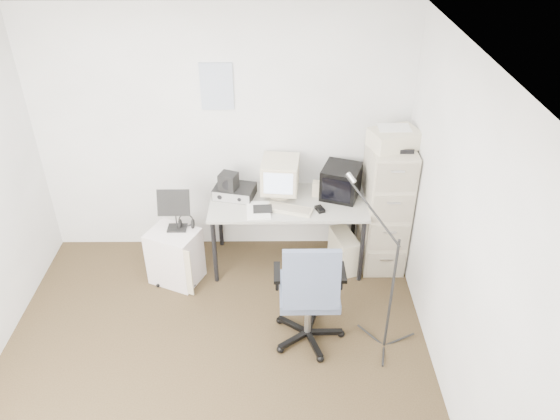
{
  "coord_description": "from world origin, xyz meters",
  "views": [
    {
      "loc": [
        0.52,
        -3.0,
        3.49
      ],
      "look_at": [
        0.55,
        0.95,
        0.95
      ],
      "focal_mm": 35.0,
      "sensor_mm": 36.0,
      "label": 1
    }
  ],
  "objects_px": {
    "filing_cabinet": "(385,206)",
    "office_chair": "(309,289)",
    "side_cart": "(175,256)",
    "desk": "(288,232)"
  },
  "relations": [
    {
      "from": "desk",
      "to": "side_cart",
      "type": "relative_size",
      "value": 2.71
    },
    {
      "from": "desk",
      "to": "side_cart",
      "type": "height_order",
      "value": "desk"
    },
    {
      "from": "desk",
      "to": "office_chair",
      "type": "height_order",
      "value": "office_chair"
    },
    {
      "from": "filing_cabinet",
      "to": "office_chair",
      "type": "bearing_deg",
      "value": -126.1
    },
    {
      "from": "side_cart",
      "to": "filing_cabinet",
      "type": "bearing_deg",
      "value": 32.24
    },
    {
      "from": "side_cart",
      "to": "office_chair",
      "type": "bearing_deg",
      "value": -8.75
    },
    {
      "from": "filing_cabinet",
      "to": "side_cart",
      "type": "bearing_deg",
      "value": -171.69
    },
    {
      "from": "filing_cabinet",
      "to": "office_chair",
      "type": "relative_size",
      "value": 1.2
    },
    {
      "from": "filing_cabinet",
      "to": "side_cart",
      "type": "distance_m",
      "value": 2.09
    },
    {
      "from": "filing_cabinet",
      "to": "side_cart",
      "type": "height_order",
      "value": "filing_cabinet"
    }
  ]
}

